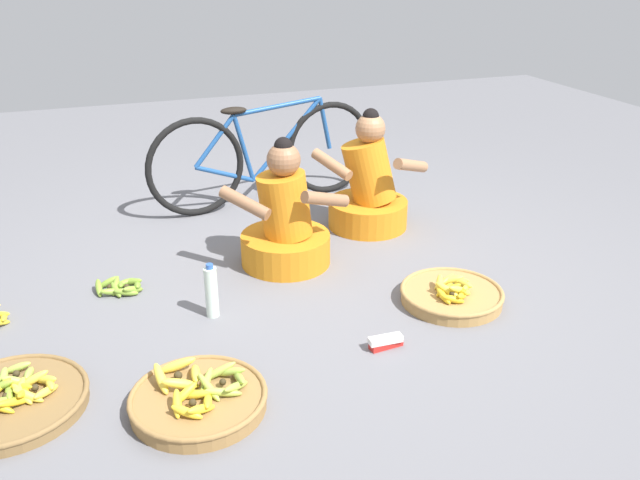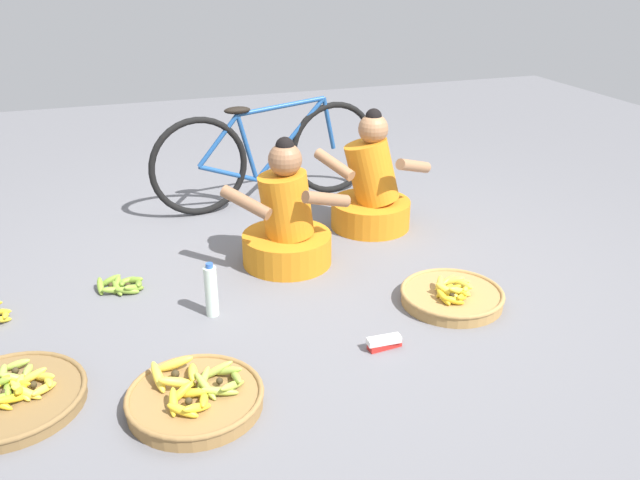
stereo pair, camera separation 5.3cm
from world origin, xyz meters
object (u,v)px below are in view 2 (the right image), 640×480
vendor_woman_front (287,225)px  water_bottle (211,291)px  banana_basket_near_vendor (195,397)px  packet_carton_stack (384,343)px  vendor_woman_behind (371,191)px  loose_bananas_front_right (122,285)px  bicycle_leaning (269,155)px  banana_basket_back_right (9,397)px  banana_basket_back_left (452,295)px

vendor_woman_front → water_bottle: 0.70m
banana_basket_near_vendor → packet_carton_stack: 0.91m
vendor_woman_behind → loose_bananas_front_right: (-1.62, -0.39, -0.22)m
bicycle_leaning → banana_basket_back_right: bicycle_leaning is taller
vendor_woman_behind → banana_basket_back_right: (-2.12, -1.26, -0.21)m
bicycle_leaning → packet_carton_stack: (0.01, -2.02, -0.33)m
bicycle_leaning → packet_carton_stack: bicycle_leaning is taller
banana_basket_back_left → vendor_woman_behind: bearing=90.2°
banana_basket_back_left → loose_bananas_front_right: bearing=156.6°
banana_basket_near_vendor → banana_basket_back_left: banana_basket_near_vendor is taller
water_bottle → packet_carton_stack: (0.70, -0.56, -0.11)m
water_bottle → packet_carton_stack: size_ratio=1.72×
loose_bananas_front_right → water_bottle: bearing=-45.1°
bicycle_leaning → loose_bananas_front_right: (-1.10, -1.04, -0.33)m
bicycle_leaning → banana_basket_near_vendor: (-0.89, -2.16, -0.31)m
banana_basket_back_left → packet_carton_stack: size_ratio=3.20×
banana_basket_near_vendor → loose_bananas_front_right: (-0.22, 1.12, -0.02)m
banana_basket_back_left → banana_basket_back_right: 2.13m
packet_carton_stack → banana_basket_back_right: bearing=176.2°
banana_basket_back_left → water_bottle: water_bottle is taller
vendor_woman_behind → loose_bananas_front_right: size_ratio=3.07×
vendor_woman_behind → packet_carton_stack: bearing=-110.2°
vendor_woman_front → banana_basket_back_right: vendor_woman_front is taller
loose_bananas_front_right → water_bottle: water_bottle is taller
vendor_woman_front → banana_basket_back_left: vendor_woman_front is taller
banana_basket_back_left → water_bottle: bearing=166.8°
banana_basket_near_vendor → packet_carton_stack: bearing=9.2°
vendor_woman_behind → banana_basket_back_left: (0.00, -1.09, -0.21)m
banana_basket_back_left → banana_basket_back_right: banana_basket_back_left is taller
banana_basket_near_vendor → loose_bananas_front_right: size_ratio=2.18×
banana_basket_back_left → water_bottle: 1.24m
bicycle_leaning → vendor_woman_front: bearing=-99.1°
banana_basket_near_vendor → vendor_woman_front: bearing=58.0°
bicycle_leaning → banana_basket_back_left: bearing=-73.4°
water_bottle → banana_basket_back_right: bearing=-153.7°
water_bottle → vendor_woman_front: bearing=41.0°
vendor_woman_behind → banana_basket_near_vendor: (-1.40, -1.51, -0.21)m
bicycle_leaning → banana_basket_near_vendor: bicycle_leaning is taller
vendor_woman_front → banana_basket_back_left: (0.68, -0.74, -0.19)m
vendor_woman_front → packet_carton_stack: 1.05m
bicycle_leaning → banana_basket_back_right: size_ratio=2.74×
packet_carton_stack → vendor_woman_front: bearing=99.6°
banana_basket_back_right → packet_carton_stack: size_ratio=3.68×
banana_basket_near_vendor → vendor_woman_behind: bearing=47.2°
banana_basket_back_left → bicycle_leaning: bearing=106.6°
vendor_woman_front → banana_basket_back_left: bearing=-47.5°
vendor_woman_behind → banana_basket_back_left: bearing=-89.8°
banana_basket_back_right → bicycle_leaning: bearing=50.0°
banana_basket_back_right → loose_bananas_front_right: banana_basket_back_right is taller
vendor_woman_front → packet_carton_stack: vendor_woman_front is taller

